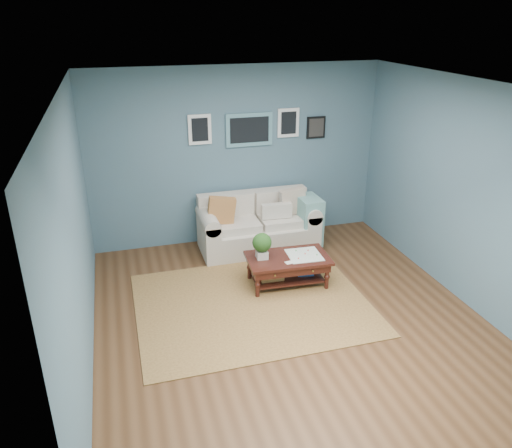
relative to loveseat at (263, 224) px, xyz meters
name	(u,v)px	position (x,y,z in m)	size (l,w,h in m)	color
room_shell	(292,213)	(-0.26, -1.97, 0.98)	(5.00, 5.02, 2.70)	brown
area_rug	(252,304)	(-0.61, -1.56, -0.37)	(2.85, 2.28, 0.01)	brown
loveseat	(263,224)	(0.00, 0.00, 0.00)	(1.82, 0.83, 0.93)	beige
coffee_table	(283,262)	(-0.07, -1.19, -0.04)	(1.12, 0.69, 0.76)	black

